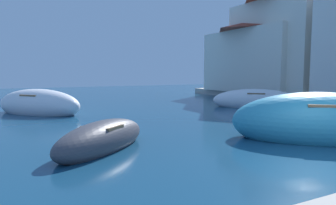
{
  "coord_description": "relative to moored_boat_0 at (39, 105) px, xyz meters",
  "views": [
    {
      "loc": [
        -6.69,
        -4.65,
        2.21
      ],
      "look_at": [
        0.58,
        9.6,
        0.59
      ],
      "focal_mm": 32.86,
      "sensor_mm": 36.0,
      "label": 1
    }
  ],
  "objects": [
    {
      "name": "ground",
      "position": [
        5.47,
        -12.67,
        -0.47
      ],
      "size": [
        80.0,
        80.0,
        0.0
      ],
      "primitive_type": "plane",
      "color": "navy"
    },
    {
      "name": "moored_boat_0",
      "position": [
        0.0,
        0.0,
        0.0
      ],
      "size": [
        4.77,
        5.04,
        1.68
      ],
      "rotation": [
        0.0,
        0.0,
        2.3
      ],
      "color": "white",
      "rests_on": "ground"
    },
    {
      "name": "moored_boat_1",
      "position": [
        7.56,
        -10.83,
        0.09
      ],
      "size": [
        5.68,
        5.18,
        2.01
      ],
      "rotation": [
        0.0,
        0.0,
        2.47
      ],
      "color": "teal",
      "rests_on": "ground"
    },
    {
      "name": "moored_boat_3",
      "position": [
        1.01,
        -8.86,
        -0.17
      ],
      "size": [
        3.71,
        3.37,
        1.07
      ],
      "rotation": [
        0.0,
        0.0,
        3.84
      ],
      "color": "#3F3F47",
      "rests_on": "ground"
    },
    {
      "name": "moored_boat_5",
      "position": [
        12.17,
        -2.98,
        -0.06
      ],
      "size": [
        5.02,
        4.63,
        1.47
      ],
      "rotation": [
        0.0,
        0.0,
        5.58
      ],
      "color": "white",
      "rests_on": "ground"
    },
    {
      "name": "waterfront_building_annex",
      "position": [
        18.47,
        0.38,
        4.13
      ],
      "size": [
        5.88,
        8.26,
        8.09
      ],
      "color": "silver",
      "rests_on": "quay_promenade"
    },
    {
      "name": "waterfront_building_far",
      "position": [
        18.47,
        2.62,
        3.24
      ],
      "size": [
        6.92,
        9.98,
        6.29
      ],
      "color": "silver",
      "rests_on": "quay_promenade"
    },
    {
      "name": "quayside_tree",
      "position": [
        19.18,
        -0.54,
        2.82
      ],
      "size": [
        2.41,
        2.41,
        4.01
      ],
      "color": "brown",
      "rests_on": "quay_promenade"
    }
  ]
}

